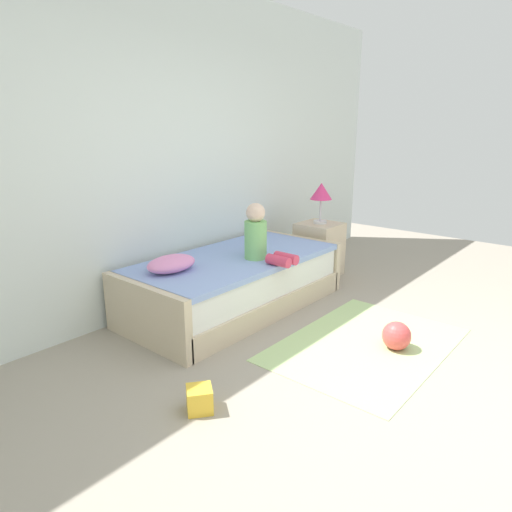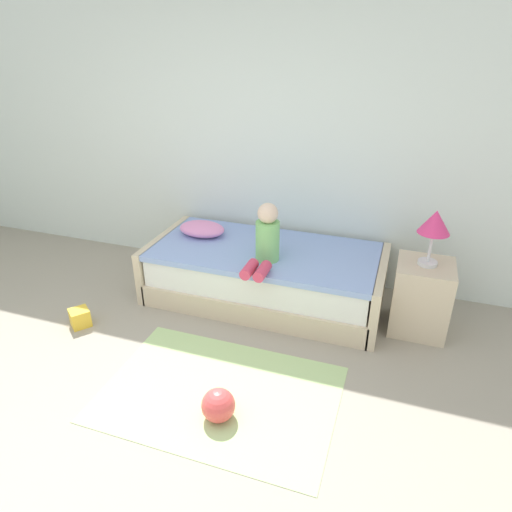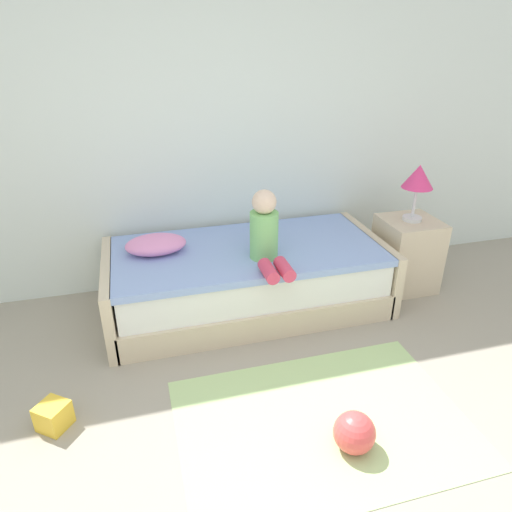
# 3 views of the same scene
# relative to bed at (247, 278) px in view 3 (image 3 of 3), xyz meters

# --- Properties ---
(wall_rear) EXTENTS (7.20, 0.10, 2.90)m
(wall_rear) POSITION_rel_bed_xyz_m (-0.40, 0.60, 1.20)
(wall_rear) COLOR silver
(wall_rear) RESTS_ON ground
(bed) EXTENTS (2.11, 1.00, 0.50)m
(bed) POSITION_rel_bed_xyz_m (0.00, 0.00, 0.00)
(bed) COLOR beige
(bed) RESTS_ON ground
(nightstand) EXTENTS (0.44, 0.44, 0.60)m
(nightstand) POSITION_rel_bed_xyz_m (1.35, -0.05, 0.05)
(nightstand) COLOR beige
(nightstand) RESTS_ON ground
(table_lamp) EXTENTS (0.24, 0.24, 0.45)m
(table_lamp) POSITION_rel_bed_xyz_m (1.35, -0.05, 0.69)
(table_lamp) COLOR silver
(table_lamp) RESTS_ON nightstand
(child_figure) EXTENTS (0.20, 0.51, 0.50)m
(child_figure) POSITION_rel_bed_xyz_m (0.08, -0.23, 0.46)
(child_figure) COLOR #7FC672
(child_figure) RESTS_ON bed
(pillow) EXTENTS (0.44, 0.30, 0.13)m
(pillow) POSITION_rel_bed_xyz_m (-0.66, 0.10, 0.32)
(pillow) COLOR #EA8CC6
(pillow) RESTS_ON bed
(toy_ball) EXTENTS (0.22, 0.22, 0.22)m
(toy_ball) POSITION_rel_bed_xyz_m (0.18, -1.50, -0.14)
(toy_ball) COLOR #E54C4C
(toy_ball) RESTS_ON ground
(area_rug) EXTENTS (1.60, 1.10, 0.01)m
(area_rug) POSITION_rel_bed_xyz_m (0.10, -1.30, -0.24)
(area_rug) COLOR #B2D189
(area_rug) RESTS_ON ground
(toy_block) EXTENTS (0.21, 0.21, 0.15)m
(toy_block) POSITION_rel_bed_xyz_m (-1.33, -0.93, -0.17)
(toy_block) COLOR yellow
(toy_block) RESTS_ON ground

